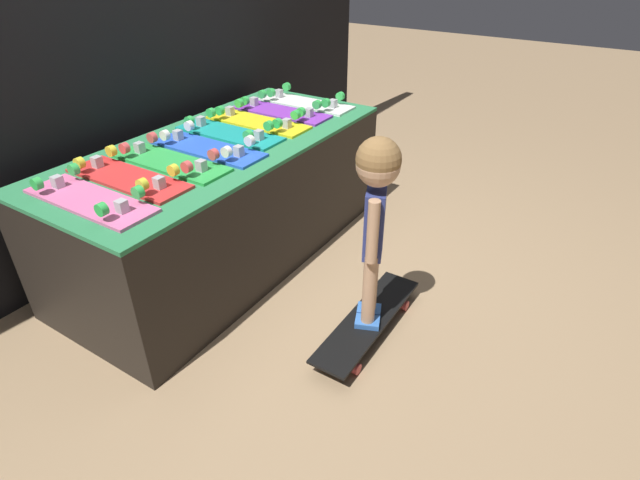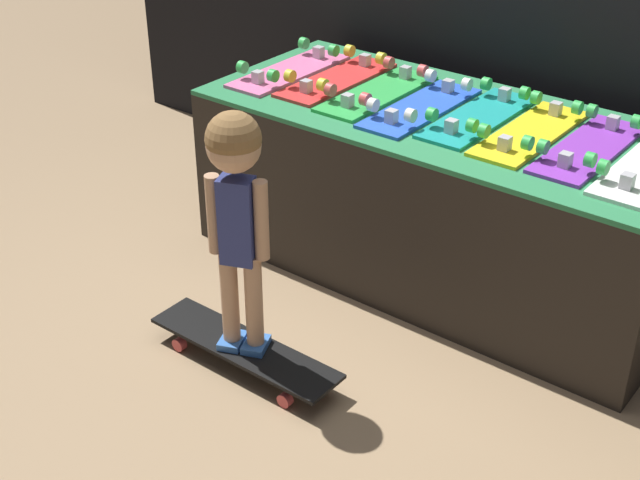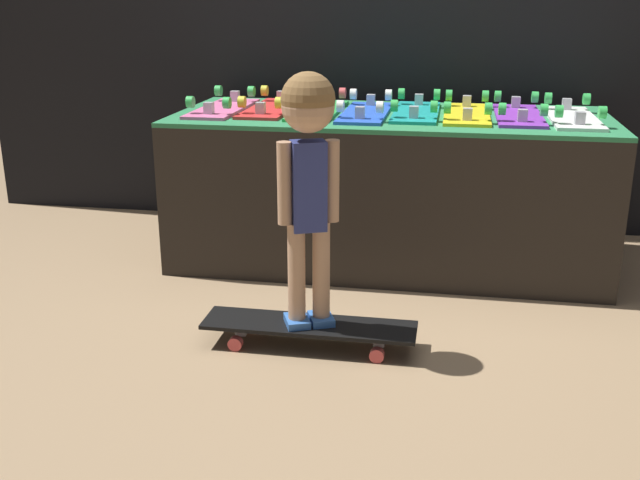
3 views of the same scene
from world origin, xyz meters
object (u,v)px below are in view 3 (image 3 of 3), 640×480
object	(u,v)px
skateboard_purple_on_rack	(519,113)
skateboard_white_on_rack	(572,116)
skateboard_red_on_rack	(272,106)
skateboard_yellow_on_rack	(467,112)
child	(308,153)
skateboard_pink_on_rack	(223,106)
skateboard_blue_on_rack	(366,111)
skateboard_green_on_rack	(318,108)
skateboard_on_floor	(309,327)
skateboard_teal_on_rack	(416,110)

from	to	relation	value
skateboard_purple_on_rack	skateboard_white_on_rack	world-z (taller)	same
skateboard_red_on_rack	skateboard_yellow_on_rack	size ratio (longest dim) A/B	1.00
skateboard_white_on_rack	child	size ratio (longest dim) A/B	0.70
skateboard_pink_on_rack	skateboard_blue_on_rack	size ratio (longest dim) A/B	1.00
skateboard_red_on_rack	skateboard_yellow_on_rack	world-z (taller)	same
skateboard_red_on_rack	skateboard_blue_on_rack	world-z (taller)	same
skateboard_red_on_rack	skateboard_green_on_rack	world-z (taller)	same
skateboard_pink_on_rack	skateboard_white_on_rack	distance (m)	1.61
skateboard_on_floor	skateboard_green_on_rack	bearing A→B (deg)	98.57
skateboard_blue_on_rack	skateboard_yellow_on_rack	xyz separation A→B (m)	(0.46, 0.04, 0.00)
skateboard_blue_on_rack	skateboard_white_on_rack	xyz separation A→B (m)	(0.92, 0.01, 0.00)
skateboard_blue_on_rack	skateboard_yellow_on_rack	world-z (taller)	same
skateboard_white_on_rack	skateboard_teal_on_rack	bearing A→B (deg)	176.44
skateboard_white_on_rack	skateboard_on_floor	distance (m)	1.56
skateboard_green_on_rack	child	world-z (taller)	child
skateboard_red_on_rack	skateboard_blue_on_rack	xyz separation A→B (m)	(0.46, -0.05, 0.00)
skateboard_red_on_rack	skateboard_on_floor	bearing A→B (deg)	-69.95
skateboard_pink_on_rack	skateboard_on_floor	distance (m)	1.35
skateboard_blue_on_rack	skateboard_white_on_rack	size ratio (longest dim) A/B	1.00
skateboard_blue_on_rack	skateboard_teal_on_rack	world-z (taller)	same
skateboard_teal_on_rack	skateboard_yellow_on_rack	world-z (taller)	same
skateboard_blue_on_rack	skateboard_pink_on_rack	bearing A→B (deg)	178.87
skateboard_purple_on_rack	skateboard_on_floor	world-z (taller)	skateboard_purple_on_rack
skateboard_yellow_on_rack	skateboard_on_floor	world-z (taller)	skateboard_yellow_on_rack
skateboard_pink_on_rack	skateboard_red_on_rack	xyz separation A→B (m)	(0.23, 0.04, 0.00)
skateboard_teal_on_rack	child	bearing A→B (deg)	-106.06
skateboard_green_on_rack	skateboard_yellow_on_rack	xyz separation A→B (m)	(0.69, 0.01, 0.00)
skateboard_red_on_rack	skateboard_teal_on_rack	size ratio (longest dim) A/B	1.00
skateboard_green_on_rack	skateboard_on_floor	distance (m)	1.23
skateboard_yellow_on_rack	skateboard_on_floor	size ratio (longest dim) A/B	0.81
skateboard_purple_on_rack	skateboard_pink_on_rack	bearing A→B (deg)	-178.82
skateboard_on_floor	skateboard_white_on_rack	bearing A→B (deg)	45.58
skateboard_pink_on_rack	skateboard_yellow_on_rack	xyz separation A→B (m)	(1.15, 0.03, 0.00)
skateboard_green_on_rack	skateboard_white_on_rack	size ratio (longest dim) A/B	1.00
skateboard_yellow_on_rack	skateboard_white_on_rack	world-z (taller)	same
skateboard_red_on_rack	skateboard_on_floor	size ratio (longest dim) A/B	0.81
skateboard_red_on_rack	skateboard_blue_on_rack	distance (m)	0.46
skateboard_pink_on_rack	skateboard_teal_on_rack	bearing A→B (deg)	2.68
skateboard_teal_on_rack	skateboard_purple_on_rack	bearing A→B (deg)	-1.84
skateboard_purple_on_rack	skateboard_white_on_rack	bearing A→B (deg)	-6.96
skateboard_red_on_rack	skateboard_white_on_rack	distance (m)	1.38
skateboard_pink_on_rack	skateboard_purple_on_rack	bearing A→B (deg)	1.18
skateboard_teal_on_rack	skateboard_yellow_on_rack	bearing A→B (deg)	-4.26
skateboard_teal_on_rack	skateboard_purple_on_rack	distance (m)	0.46
skateboard_yellow_on_rack	skateboard_purple_on_rack	size ratio (longest dim) A/B	1.00
skateboard_blue_on_rack	skateboard_on_floor	bearing A→B (deg)	-94.26
skateboard_blue_on_rack	skateboard_teal_on_rack	size ratio (longest dim) A/B	1.00
skateboard_red_on_rack	skateboard_white_on_rack	world-z (taller)	same
skateboard_teal_on_rack	skateboard_white_on_rack	xyz separation A→B (m)	(0.69, -0.04, 0.00)
skateboard_purple_on_rack	skateboard_on_floor	bearing A→B (deg)	-126.24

